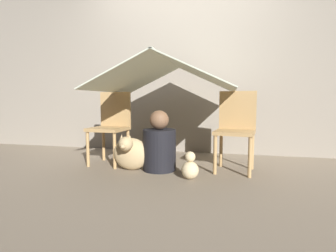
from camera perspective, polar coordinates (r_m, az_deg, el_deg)
ground_plane at (r=2.81m, az=-0.33°, el=-9.40°), size 8.80×8.80×0.00m
wall_back at (r=3.75m, az=3.37°, el=13.54°), size 7.00×0.05×2.50m
chair_left at (r=3.09m, az=-12.26°, el=0.40°), size 0.41×0.41×0.83m
chair_right at (r=2.80m, az=14.54°, el=-0.17°), size 0.44×0.44×0.83m
sheet_canopy at (r=2.80m, az=0.00°, el=11.03°), size 1.40×1.29×0.34m
person_front at (r=2.74m, az=-1.91°, el=-4.35°), size 0.35×0.35×0.63m
dog at (r=2.76m, az=-8.14°, el=-5.77°), size 0.39×0.34×0.39m
plush_toy at (r=2.46m, az=4.82°, el=-9.05°), size 0.16×0.16×0.26m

